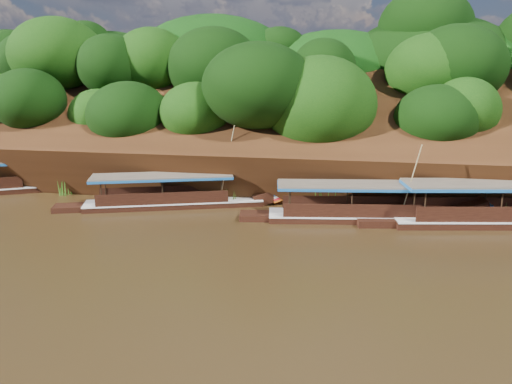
# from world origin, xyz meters

# --- Properties ---
(ground) EXTENTS (160.00, 160.00, 0.00)m
(ground) POSITION_xyz_m (0.00, 0.00, 0.00)
(ground) COLOR black
(ground) RESTS_ON ground
(riverbank) EXTENTS (120.00, 30.06, 19.40)m
(riverbank) POSITION_xyz_m (-0.01, 22.73, 1.89)
(riverbank) COLOR #311A0B
(riverbank) RESTS_ON ground
(boat_1) EXTENTS (14.24, 4.10, 5.64)m
(boat_1) POSITION_xyz_m (3.29, 7.16, 0.55)
(boat_1) COLOR black
(boat_1) RESTS_ON ground
(boat_2) EXTENTS (14.69, 6.64, 6.13)m
(boat_2) POSITION_xyz_m (-9.74, 8.22, 0.53)
(boat_2) COLOR black
(boat_2) RESTS_ON ground
(reeds) EXTENTS (49.51, 2.40, 1.98)m
(reeds) POSITION_xyz_m (-3.04, 9.51, 0.83)
(reeds) COLOR #356719
(reeds) RESTS_ON ground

